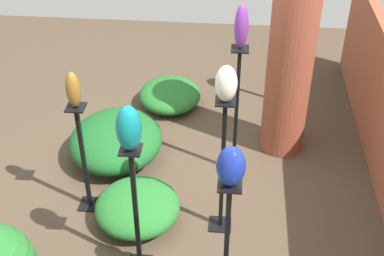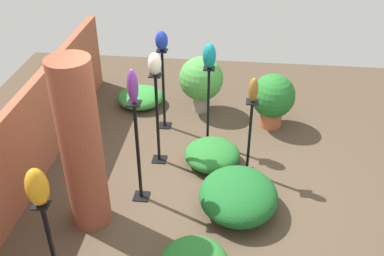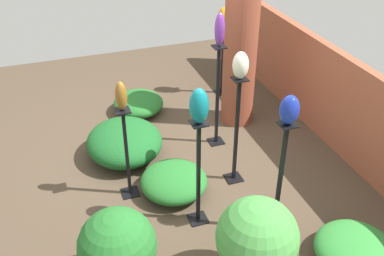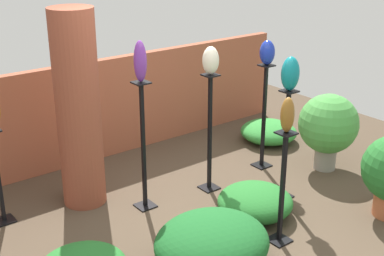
% 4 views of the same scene
% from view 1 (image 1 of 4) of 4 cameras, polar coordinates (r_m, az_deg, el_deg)
% --- Properties ---
extents(ground_plane, '(8.00, 8.00, 0.00)m').
position_cam_1_polar(ground_plane, '(5.39, -3.55, -6.60)').
color(ground_plane, '#4C3D2D').
extents(brick_pillar, '(0.46, 0.46, 2.13)m').
position_cam_1_polar(brick_pillar, '(5.45, 10.46, 7.10)').
color(brick_pillar, brown).
rests_on(brick_pillar, ground).
extents(pedestal_teal, '(0.20, 0.20, 1.25)m').
position_cam_1_polar(pedestal_teal, '(4.32, -5.97, -9.35)').
color(pedestal_teal, black).
rests_on(pedestal_teal, ground).
extents(pedestal_bronze, '(0.20, 0.20, 1.14)m').
position_cam_1_polar(pedestal_bronze, '(4.98, -11.42, -3.71)').
color(pedestal_bronze, black).
rests_on(pedestal_bronze, ground).
extents(pedestal_ivory, '(0.20, 0.20, 1.37)m').
position_cam_1_polar(pedestal_ivory, '(4.61, 3.26, -4.81)').
color(pedestal_ivory, black).
rests_on(pedestal_ivory, ground).
extents(pedestal_amber, '(0.20, 0.20, 1.02)m').
position_cam_1_polar(pedestal_amber, '(6.51, 10.49, 6.00)').
color(pedestal_amber, black).
rests_on(pedestal_amber, ground).
extents(pedestal_violet, '(0.20, 0.20, 1.41)m').
position_cam_1_polar(pedestal_violet, '(5.25, 4.72, 1.08)').
color(pedestal_violet, black).
rests_on(pedestal_violet, ground).
extents(art_vase_teal, '(0.20, 0.19, 0.36)m').
position_cam_1_polar(art_vase_teal, '(3.77, -6.76, -0.04)').
color(art_vase_teal, '#0F727A').
rests_on(art_vase_teal, pedestal_teal).
extents(art_vase_bronze, '(0.13, 0.12, 0.33)m').
position_cam_1_polar(art_vase_bronze, '(4.53, -12.57, 3.99)').
color(art_vase_bronze, brown).
rests_on(art_vase_bronze, pedestal_bronze).
extents(art_vase_ivory, '(0.18, 0.17, 0.30)m').
position_cam_1_polar(art_vase_ivory, '(4.09, 3.67, 4.75)').
color(art_vase_ivory, beige).
rests_on(art_vase_ivory, pedestal_ivory).
extents(art_vase_amber, '(0.22, 0.22, 0.42)m').
position_cam_1_polar(art_vase_amber, '(6.18, 11.26, 12.17)').
color(art_vase_amber, orange).
rests_on(art_vase_amber, pedestal_amber).
extents(art_vase_violet, '(0.13, 0.13, 0.42)m').
position_cam_1_polar(art_vase_violet, '(4.77, 5.28, 10.71)').
color(art_vase_violet, '#6B2D8C').
rests_on(art_vase_violet, pedestal_violet).
extents(art_vase_cobalt, '(0.18, 0.19, 0.29)m').
position_cam_1_polar(art_vase_cobalt, '(3.37, 4.17, -4.10)').
color(art_vase_cobalt, '#192D9E').
rests_on(art_vase_cobalt, pedestal_cobalt).
extents(foliage_bed_east, '(0.79, 0.75, 0.30)m').
position_cam_1_polar(foliage_bed_east, '(6.54, -2.38, 3.55)').
color(foliage_bed_east, '#236B28').
rests_on(foliage_bed_east, ground).
extents(foliage_bed_west, '(0.80, 0.79, 0.32)m').
position_cam_1_polar(foliage_bed_west, '(5.00, -5.83, -8.38)').
color(foliage_bed_west, '#236B28').
rests_on(foliage_bed_west, ground).
extents(foliage_bed_center, '(1.07, 0.98, 0.45)m').
position_cam_1_polar(foliage_bed_center, '(5.70, -8.11, -1.30)').
color(foliage_bed_center, '#195923').
rests_on(foliage_bed_center, ground).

